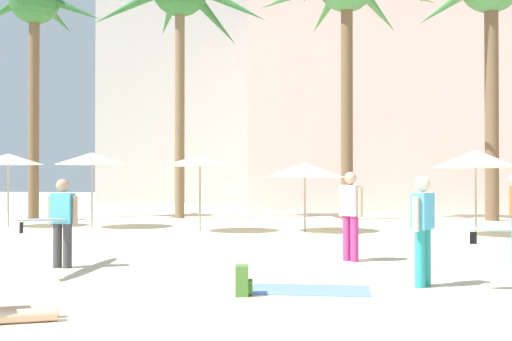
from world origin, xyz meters
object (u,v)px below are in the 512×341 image
object	(u,v)px
palm_tree_far_right	(34,15)
cafe_umbrella_0	(8,159)
palm_tree_right	(180,0)
backpack	(243,281)
person_mid_left	(59,220)
cafe_umbrella_4	(476,159)
cafe_umbrella_2	(200,160)
cafe_umbrella_3	(305,170)
person_near_left	(423,226)
beach_towel	(310,290)
cafe_umbrella_6	(92,159)
person_mid_center	(351,212)

from	to	relation	value
palm_tree_far_right	cafe_umbrella_0	xyz separation A→B (m)	(1.30, -4.01, -5.96)
palm_tree_right	backpack	xyz separation A→B (m)	(5.64, -16.03, -8.72)
palm_tree_far_right	person_mid_left	world-z (taller)	palm_tree_far_right
palm_tree_far_right	cafe_umbrella_4	size ratio (longest dim) A/B	4.06
cafe_umbrella_2	cafe_umbrella_3	distance (m)	3.22
person_mid_left	palm_tree_right	bearing A→B (deg)	10.48
palm_tree_far_right	person_near_left	distance (m)	20.83
cafe_umbrella_3	backpack	distance (m)	10.63
beach_towel	person_mid_left	distance (m)	4.96
palm_tree_right	backpack	distance (m)	19.09
palm_tree_right	person_mid_left	size ratio (longest dim) A/B	3.49
cafe_umbrella_6	person_mid_center	distance (m)	11.10
cafe_umbrella_3	palm_tree_far_right	bearing A→B (deg)	159.27
beach_towel	cafe_umbrella_2	bearing A→B (deg)	113.64
cafe_umbrella_6	backpack	size ratio (longest dim) A/B	5.93
cafe_umbrella_0	cafe_umbrella_2	xyz separation A→B (m)	(6.89, -0.88, -0.09)
cafe_umbrella_3	person_near_left	size ratio (longest dim) A/B	1.50
cafe_umbrella_4	person_near_left	world-z (taller)	cafe_umbrella_4
cafe_umbrella_4	person_mid_center	world-z (taller)	cafe_umbrella_4
cafe_umbrella_2	beach_towel	size ratio (longest dim) A/B	1.36
person_near_left	palm_tree_far_right	bearing A→B (deg)	-15.70
cafe_umbrella_2	person_mid_left	xyz separation A→B (m)	(-0.57, -7.93, -1.29)
person_mid_left	beach_towel	bearing A→B (deg)	-104.18
cafe_umbrella_4	person_mid_left	size ratio (longest dim) A/B	0.80
palm_tree_far_right	cafe_umbrella_3	xyz separation A→B (m)	(11.34, -4.29, -6.35)
person_mid_center	palm_tree_right	bearing A→B (deg)	70.95
cafe_umbrella_2	cafe_umbrella_6	xyz separation A→B (m)	(-3.91, 0.93, 0.10)
cafe_umbrella_3	person_mid_left	size ratio (longest dim) A/B	0.83
person_mid_left	cafe_umbrella_2	bearing A→B (deg)	-1.23
cafe_umbrella_2	cafe_umbrella_3	world-z (taller)	cafe_umbrella_2
palm_tree_right	palm_tree_far_right	xyz separation A→B (m)	(-5.74, -1.24, -0.68)
palm_tree_far_right	beach_towel	world-z (taller)	palm_tree_far_right
cafe_umbrella_4	palm_tree_far_right	bearing A→B (deg)	163.02
beach_towel	person_near_left	world-z (taller)	person_near_left
palm_tree_right	person_near_left	distance (m)	18.78
palm_tree_right	person_near_left	size ratio (longest dim) A/B	6.34
cafe_umbrella_6	person_near_left	size ratio (longest dim) A/B	1.48
palm_tree_right	cafe_umbrella_0	xyz separation A→B (m)	(-4.44, -5.24, -6.64)
person_mid_left	person_mid_center	world-z (taller)	person_mid_center
cafe_umbrella_0	beach_towel	size ratio (longest dim) A/B	1.41
cafe_umbrella_4	backpack	world-z (taller)	cafe_umbrella_4
cafe_umbrella_2	beach_towel	bearing A→B (deg)	-66.36
cafe_umbrella_3	backpack	bearing A→B (deg)	-89.77
backpack	person_near_left	size ratio (longest dim) A/B	0.25
cafe_umbrella_0	backpack	size ratio (longest dim) A/B	5.87
cafe_umbrella_2	cafe_umbrella_3	xyz separation A→B (m)	(3.15, 0.59, -0.29)
backpack	beach_towel	bearing A→B (deg)	20.73
cafe_umbrella_0	cafe_umbrella_4	size ratio (longest dim) A/B	1.01
palm_tree_far_right	cafe_umbrella_4	bearing A→B (deg)	-16.98
cafe_umbrella_2	beach_towel	world-z (taller)	cafe_umbrella_2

